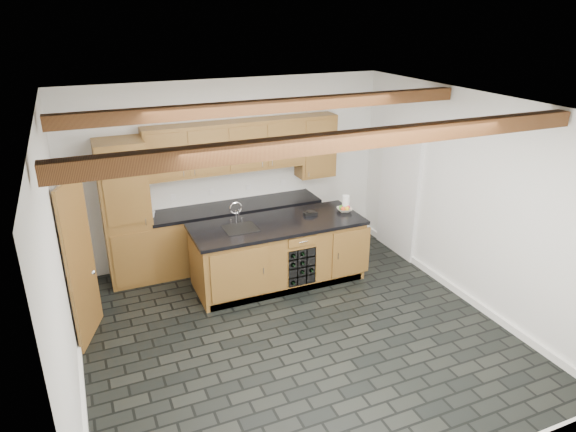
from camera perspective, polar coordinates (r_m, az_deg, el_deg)
name	(u,v)px	position (r m, az deg, el deg)	size (l,w,h in m)	color
ground	(295,332)	(6.54, 0.79, -12.78)	(5.00, 5.00, 0.00)	black
room_shell	(272,205)	(6.23, -1.83, 1.27)	(5.01, 5.00, 5.00)	white
back_cabinetry	(213,204)	(7.86, -8.31, 1.28)	(3.65, 0.62, 2.20)	brown
island	(279,253)	(7.43, -1.05, -4.08)	(2.48, 0.96, 0.93)	brown
faucet	(240,225)	(7.09, -5.39, -1.05)	(0.45, 0.40, 0.34)	black
kitchen_scale	(310,213)	(7.51, 2.49, 0.32)	(0.20, 0.13, 0.06)	black
fruit_bowl	(344,210)	(7.68, 6.29, 0.70)	(0.22, 0.22, 0.06)	beige
fruit_cluster	(345,208)	(7.67, 6.30, 0.91)	(0.16, 0.17, 0.07)	red
paper_towel	(346,203)	(7.70, 6.43, 1.45)	(0.11, 0.11, 0.23)	white
mug	(152,214)	(7.67, -14.91, 0.19)	(0.10, 0.10, 0.09)	white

